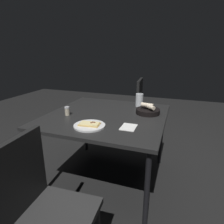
# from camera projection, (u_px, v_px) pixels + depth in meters

# --- Properties ---
(ground) EXTENTS (8.00, 8.00, 0.00)m
(ground) POSITION_uv_depth(u_px,v_px,m) (107.00, 178.00, 2.11)
(ground) COLOR black
(dining_table) EXTENTS (1.12, 1.13, 0.74)m
(dining_table) POSITION_uv_depth(u_px,v_px,m) (107.00, 120.00, 1.90)
(dining_table) COLOR black
(dining_table) RESTS_ON ground
(pizza_plate) EXTENTS (0.26, 0.26, 0.04)m
(pizza_plate) POSITION_uv_depth(u_px,v_px,m) (90.00, 125.00, 1.59)
(pizza_plate) COLOR white
(pizza_plate) RESTS_ON dining_table
(bread_basket) EXTENTS (0.24, 0.24, 0.11)m
(bread_basket) POSITION_uv_depth(u_px,v_px,m) (148.00, 111.00, 1.90)
(bread_basket) COLOR black
(bread_basket) RESTS_ON dining_table
(beer_glass) EXTENTS (0.08, 0.08, 0.14)m
(beer_glass) POSITION_uv_depth(u_px,v_px,m) (139.00, 101.00, 2.14)
(beer_glass) COLOR silver
(beer_glass) RESTS_ON dining_table
(pepper_shaker) EXTENTS (0.05, 0.05, 0.08)m
(pepper_shaker) POSITION_uv_depth(u_px,v_px,m) (67.00, 111.00, 1.86)
(pepper_shaker) COLOR #BFB299
(pepper_shaker) RESTS_ON dining_table
(napkin) EXTENTS (0.16, 0.12, 0.00)m
(napkin) POSITION_uv_depth(u_px,v_px,m) (129.00, 127.00, 1.57)
(napkin) COLOR white
(napkin) RESTS_ON dining_table
(chair_near) EXTENTS (0.46, 0.46, 0.90)m
(chair_near) POSITION_uv_depth(u_px,v_px,m) (39.00, 205.00, 1.08)
(chair_near) COLOR #2A2A2A
(chair_near) RESTS_ON ground
(chair_far) EXTENTS (0.47, 0.47, 0.95)m
(chair_far) POSITION_uv_depth(u_px,v_px,m) (131.00, 107.00, 2.82)
(chair_far) COLOR black
(chair_far) RESTS_ON ground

